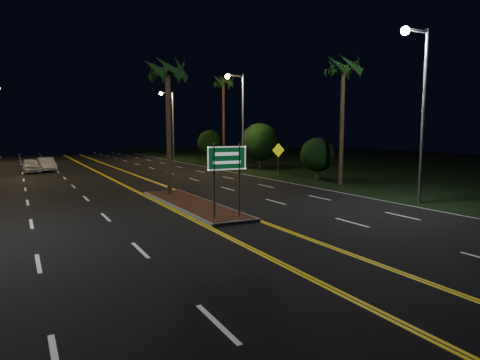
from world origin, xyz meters
TOP-DOWN VIEW (x-y plane):
  - ground at (0.00, 0.00)m, footprint 120.00×120.00m
  - grass_right at (30.00, 25.00)m, footprint 40.00×110.00m
  - median_island at (0.00, 7.00)m, footprint 2.25×10.25m
  - highway_sign at (0.00, 2.80)m, footprint 1.80×0.08m
  - streetlight_right_near at (10.61, 2.00)m, footprint 1.91×0.44m
  - streetlight_right_mid at (10.61, 22.00)m, footprint 1.91×0.44m
  - streetlight_right_far at (10.61, 42.00)m, footprint 1.91×0.44m
  - palm_median at (0.00, 10.50)m, footprint 2.40×2.40m
  - palm_right_near at (12.50, 10.00)m, footprint 2.40×2.40m
  - palm_right_far at (12.80, 30.00)m, footprint 2.40×2.40m
  - shrub_near at (13.50, 14.00)m, footprint 2.70×2.70m
  - shrub_mid at (14.00, 24.00)m, footprint 3.78×3.78m
  - shrub_far at (13.80, 36.00)m, footprint 3.24×3.24m
  - car_near at (-6.78, 30.68)m, footprint 2.29×4.77m
  - car_far at (-5.44, 31.45)m, footprint 2.37×4.71m
  - warning_sign at (11.87, 17.24)m, footprint 1.18×0.08m

SIDE VIEW (x-z plane):
  - ground at x=0.00m, z-range 0.00..0.00m
  - grass_right at x=30.00m, z-range 0.00..0.01m
  - median_island at x=0.00m, z-range 0.00..0.17m
  - car_far at x=-5.44m, z-range 0.00..1.51m
  - car_near at x=-6.78m, z-range 0.00..1.55m
  - warning_sign at x=11.87m, z-range 0.45..3.25m
  - shrub_near at x=13.50m, z-range 0.30..3.60m
  - shrub_far at x=13.80m, z-range 0.36..4.32m
  - highway_sign at x=0.00m, z-range 0.80..4.00m
  - shrub_mid at x=14.00m, z-range 0.42..5.04m
  - streetlight_right_near at x=10.61m, z-range 1.16..10.16m
  - streetlight_right_mid at x=10.61m, z-range 1.16..10.16m
  - streetlight_right_far at x=10.61m, z-range 1.16..10.16m
  - palm_median at x=0.00m, z-range 3.13..11.43m
  - palm_right_near at x=12.50m, z-range 3.56..12.86m
  - palm_right_far at x=12.80m, z-range 3.99..14.29m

